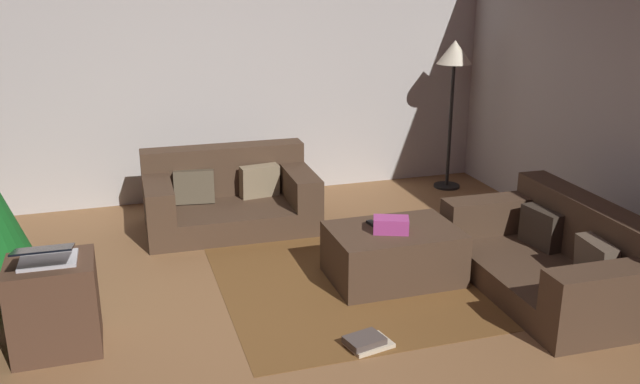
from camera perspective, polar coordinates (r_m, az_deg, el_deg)
The scene contains 12 objects.
ground_plane at distance 4.42m, azimuth -4.46°, elevation -12.81°, with size 6.40×6.40×0.00m, color brown.
rear_partition at distance 6.96m, azimuth -10.71°, elevation 9.85°, with size 6.40×0.12×2.60m, color #BCB7B2.
couch_left at distance 6.36m, azimuth -7.62°, elevation -0.39°, with size 1.53×0.95×0.69m.
couch_right at distance 5.34m, azimuth 19.32°, elevation -5.15°, with size 0.98×1.69×0.65m.
ottoman at distance 5.25m, azimuth 6.11°, elevation -5.15°, with size 0.96×0.66×0.41m, color #473323.
gift_box at distance 5.09m, azimuth 5.93°, elevation -2.74°, with size 0.26×0.16×0.11m, color #B23F8C.
tv_remote at distance 5.22m, azimuth 4.53°, elevation -2.71°, with size 0.05×0.16×0.02m, color black.
side_table at distance 4.57m, azimuth -21.24°, elevation -8.81°, with size 0.52×0.44×0.59m, color #4C3323.
laptop at distance 4.37m, azimuth -21.83°, elevation -5.00°, with size 0.34×0.42×0.18m.
book_stack at distance 4.42m, azimuth 3.91°, elevation -12.36°, with size 0.32×0.25×0.07m.
corner_lamp at distance 7.29m, azimuth 11.10°, elevation 10.46°, with size 0.36×0.36×1.57m.
area_rug at distance 5.33m, azimuth 6.04°, elevation -7.13°, with size 2.60×2.00×0.01m, color brown.
Camera 1 is at (-0.81, -3.71, 2.28)m, focal length 38.44 mm.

